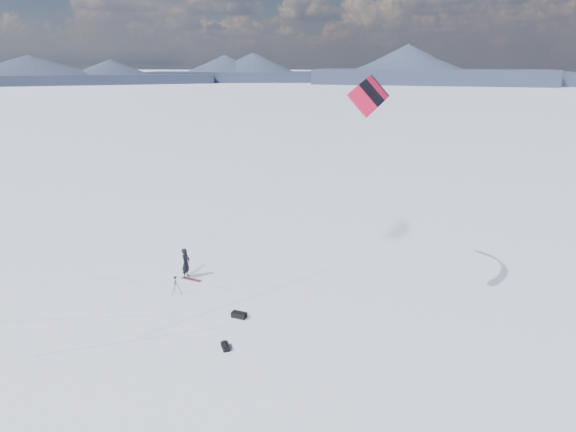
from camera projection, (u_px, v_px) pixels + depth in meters
The scene contains 9 objects.
ground at pixel (178, 305), 26.98m from camera, with size 1800.00×1800.00×0.00m, color white.
horizon_hills at pixel (171, 227), 25.58m from camera, with size 704.00×704.42×10.47m.
snow_tracks at pixel (152, 297), 27.94m from camera, with size 13.93×9.84×0.01m.
snowkiter at pixel (187, 277), 30.49m from camera, with size 0.71×0.47×1.96m, color black.
snowboard at pixel (191, 279), 30.16m from camera, with size 1.39×0.26×0.04m, color maroon.
tripod at pixel (175, 283), 28.00m from camera, with size 0.60×0.54×1.14m.
gear_bag_a at pixel (239, 315), 25.63m from camera, with size 0.84×0.46×0.36m.
gear_bag_b at pixel (225, 346), 22.83m from camera, with size 0.69×0.68×0.30m.
power_kite at pixel (372, 93), 24.61m from camera, with size 11.97×5.82×11.11m.
Camera 1 is at (16.77, -18.51, 12.96)m, focal length 30.00 mm.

